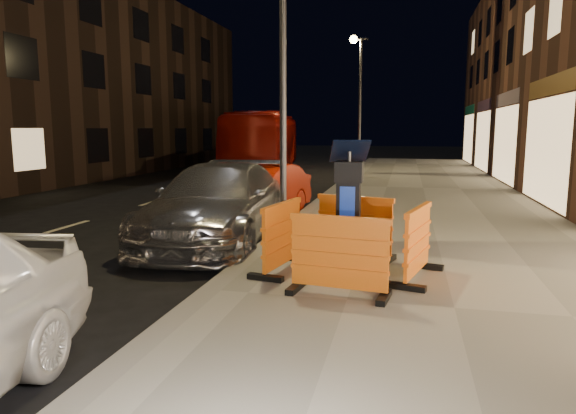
% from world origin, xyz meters
% --- Properties ---
extents(ground_plane, '(120.00, 120.00, 0.00)m').
position_xyz_m(ground_plane, '(0.00, 0.00, 0.00)').
color(ground_plane, black).
rests_on(ground_plane, ground).
extents(sidewalk, '(6.00, 60.00, 0.15)m').
position_xyz_m(sidewalk, '(3.00, 0.00, 0.07)').
color(sidewalk, gray).
rests_on(sidewalk, ground).
extents(kerb, '(0.30, 60.00, 0.15)m').
position_xyz_m(kerb, '(0.00, 0.00, 0.07)').
color(kerb, slate).
rests_on(kerb, ground).
extents(parking_kiosk, '(0.67, 0.67, 1.78)m').
position_xyz_m(parking_kiosk, '(1.64, 1.11, 1.04)').
color(parking_kiosk, black).
rests_on(parking_kiosk, sidewalk).
extents(barrier_front, '(1.33, 0.69, 0.99)m').
position_xyz_m(barrier_front, '(1.64, 0.16, 0.65)').
color(barrier_front, orange).
rests_on(barrier_front, sidewalk).
extents(barrier_back, '(1.37, 0.85, 0.99)m').
position_xyz_m(barrier_back, '(1.64, 2.06, 0.65)').
color(barrier_back, orange).
rests_on(barrier_back, sidewalk).
extents(barrier_kerbside, '(0.75, 1.35, 0.99)m').
position_xyz_m(barrier_kerbside, '(0.69, 1.11, 0.65)').
color(barrier_kerbside, orange).
rests_on(barrier_kerbside, sidewalk).
extents(barrier_bldgside, '(0.83, 1.37, 0.99)m').
position_xyz_m(barrier_bldgside, '(2.59, 1.11, 0.65)').
color(barrier_bldgside, orange).
rests_on(barrier_bldgside, sidewalk).
extents(car_silver, '(2.42, 5.30, 1.50)m').
position_xyz_m(car_silver, '(-1.16, 3.38, 0.00)').
color(car_silver, '#AEAEB3').
rests_on(car_silver, ground).
extents(car_red, '(2.02, 4.22, 1.34)m').
position_xyz_m(car_red, '(-1.12, 5.89, 0.00)').
color(car_red, '#A91A06').
rests_on(car_red, ground).
extents(bus_doubledecker, '(3.93, 11.02, 3.00)m').
position_xyz_m(bus_doubledecker, '(-4.84, 19.84, 0.00)').
color(bus_doubledecker, '#930F07').
rests_on(bus_doubledecker, ground).
extents(street_lamp_mid, '(0.12, 0.12, 6.00)m').
position_xyz_m(street_lamp_mid, '(0.25, 3.00, 3.15)').
color(street_lamp_mid, '#3F3F44').
rests_on(street_lamp_mid, sidewalk).
extents(street_lamp_far, '(0.12, 0.12, 6.00)m').
position_xyz_m(street_lamp_far, '(0.25, 18.00, 3.15)').
color(street_lamp_far, '#3F3F44').
rests_on(street_lamp_far, sidewalk).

